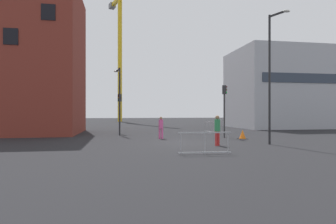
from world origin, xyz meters
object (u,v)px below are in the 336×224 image
at_px(streetlamp_short, 119,95).
at_px(traffic_light_verge, 120,107).
at_px(traffic_cone_striped, 243,135).
at_px(pedestrian_walking, 161,126).
at_px(streetlamp_tall, 272,70).
at_px(traffic_light_median, 224,103).
at_px(pedestrian_waiting, 217,128).
at_px(construction_crane, 120,39).

relative_size(streetlamp_short, traffic_light_verge, 1.59).
bearing_deg(traffic_cone_striped, traffic_light_verge, 143.60).
bearing_deg(pedestrian_walking, traffic_cone_striped, -10.18).
bearing_deg(traffic_light_verge, pedestrian_walking, -61.38).
relative_size(streetlamp_tall, streetlamp_short, 1.38).
distance_m(streetlamp_short, traffic_light_median, 9.19).
xyz_separation_m(streetlamp_short, pedestrian_walking, (3.15, -4.07, -2.59)).
xyz_separation_m(streetlamp_tall, traffic_cone_striped, (-0.16, 3.87, -4.36)).
distance_m(pedestrian_waiting, traffic_cone_striped, 5.15).
height_order(construction_crane, pedestrian_walking, construction_crane).
bearing_deg(construction_crane, streetlamp_tall, -78.31).
distance_m(traffic_light_verge, pedestrian_waiting, 12.20).
bearing_deg(pedestrian_waiting, streetlamp_short, 123.20).
bearing_deg(construction_crane, pedestrian_walking, -85.72).
relative_size(streetlamp_short, traffic_cone_striped, 8.79).
bearing_deg(construction_crane, traffic_light_median, -78.39).
bearing_deg(pedestrian_walking, streetlamp_tall, -38.45).
bearing_deg(traffic_light_verge, streetlamp_short, -91.56).
height_order(pedestrian_walking, pedestrian_waiting, pedestrian_waiting).
xyz_separation_m(streetlamp_tall, pedestrian_walking, (-6.26, 4.97, -3.70)).
relative_size(streetlamp_tall, traffic_light_verge, 2.18).
height_order(streetlamp_tall, streetlamp_short, streetlamp_tall).
distance_m(pedestrian_walking, traffic_cone_striped, 6.23).
relative_size(traffic_light_verge, traffic_cone_striped, 5.54).
relative_size(streetlamp_tall, pedestrian_waiting, 4.44).
distance_m(streetlamp_short, pedestrian_waiting, 11.03).
bearing_deg(pedestrian_waiting, streetlamp_tall, -0.73).
bearing_deg(traffic_light_median, pedestrian_waiting, -115.26).
relative_size(construction_crane, pedestrian_walking, 16.16).
bearing_deg(pedestrian_waiting, traffic_cone_striped, 48.72).
bearing_deg(traffic_light_median, construction_crane, 101.61).
xyz_separation_m(construction_crane, traffic_light_verge, (-0.14, -33.89, -15.14)).
distance_m(construction_crane, streetlamp_tall, 47.30).
bearing_deg(construction_crane, traffic_light_verge, -90.24).
relative_size(construction_crane, traffic_light_median, 6.52).
bearing_deg(streetlamp_tall, pedestrian_waiting, 179.27).
distance_m(traffic_light_median, traffic_cone_striped, 2.93).
bearing_deg(streetlamp_tall, traffic_light_median, 102.35).
height_order(traffic_light_median, traffic_light_verge, traffic_light_median).
xyz_separation_m(traffic_light_median, traffic_light_verge, (-8.24, 5.53, -0.26)).
distance_m(pedestrian_walking, pedestrian_waiting, 5.63).
relative_size(construction_crane, streetlamp_tall, 3.33).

